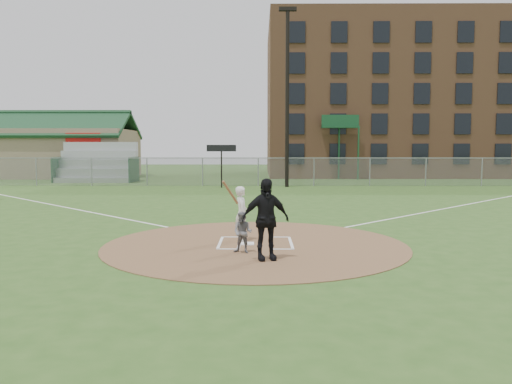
{
  "coord_description": "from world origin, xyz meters",
  "views": [
    {
      "loc": [
        0.13,
        -13.74,
        2.68
      ],
      "look_at": [
        0.0,
        2.0,
        1.3
      ],
      "focal_mm": 35.0,
      "sensor_mm": 36.0,
      "label": 1
    }
  ],
  "objects_px": {
    "umpire": "(265,219)",
    "batter_at_plate": "(242,213)",
    "home_plate": "(247,244)",
    "catcher": "(243,232)"
  },
  "relations": [
    {
      "from": "catcher",
      "to": "home_plate",
      "type": "bearing_deg",
      "value": 105.81
    },
    {
      "from": "umpire",
      "to": "batter_at_plate",
      "type": "distance_m",
      "value": 2.59
    },
    {
      "from": "home_plate",
      "to": "catcher",
      "type": "distance_m",
      "value": 1.28
    },
    {
      "from": "home_plate",
      "to": "umpire",
      "type": "distance_m",
      "value": 2.23
    },
    {
      "from": "home_plate",
      "to": "catcher",
      "type": "height_order",
      "value": "catcher"
    },
    {
      "from": "home_plate",
      "to": "batter_at_plate",
      "type": "relative_size",
      "value": 0.22
    },
    {
      "from": "umpire",
      "to": "batter_at_plate",
      "type": "relative_size",
      "value": 1.1
    },
    {
      "from": "catcher",
      "to": "batter_at_plate",
      "type": "xyz_separation_m",
      "value": [
        -0.09,
        1.72,
        0.27
      ]
    },
    {
      "from": "home_plate",
      "to": "catcher",
      "type": "bearing_deg",
      "value": -93.65
    },
    {
      "from": "umpire",
      "to": "catcher",
      "type": "bearing_deg",
      "value": 111.99
    }
  ]
}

